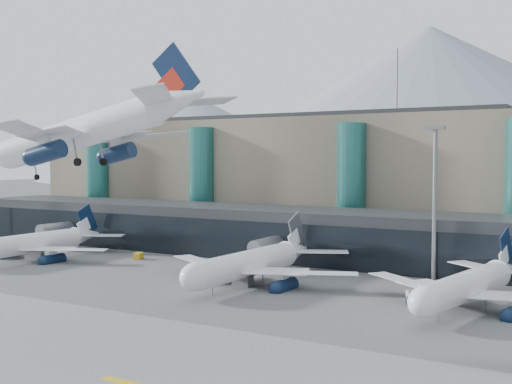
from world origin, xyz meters
TOP-DOWN VIEW (x-y plane):
  - ground at (0.00, 0.00)m, footprint 900.00×900.00m
  - concourse at (-0.02, 57.73)m, footprint 170.00×27.00m
  - terminal_main at (-25.00, 90.00)m, footprint 130.00×30.00m
  - teal_towers at (-14.99, 74.01)m, footprint 116.40×19.40m
  - lightmast_mid at (30.00, 48.00)m, footprint 3.00×1.20m
  - hero_jet at (5.01, -3.71)m, footprint 31.66×32.37m
  - jet_parked_left at (-45.47, 32.45)m, footprint 35.75×34.51m
  - jet_parked_mid at (5.28, 32.51)m, footprint 37.30×36.39m
  - jet_parked_right at (39.73, 32.39)m, footprint 34.17×34.63m
  - veh_a at (-43.97, 29.06)m, footprint 3.79×3.04m
  - veh_b at (-27.31, 40.74)m, footprint 2.03×2.56m
  - veh_c at (5.08, 27.84)m, footprint 3.31×1.98m
  - veh_d at (34.18, 36.05)m, footprint 2.90×2.97m
  - veh_g at (30.89, 32.28)m, footprint 2.04×2.37m

SIDE VIEW (x-z plane):
  - ground at x=0.00m, z-range 0.00..0.00m
  - veh_g at x=30.89m, z-range 0.00..1.20m
  - veh_b at x=-27.31m, z-range 0.00..1.29m
  - veh_d at x=34.18m, z-range 0.00..1.55m
  - veh_c at x=5.08m, z-range 0.00..1.76m
  - veh_a at x=-43.97m, z-range 0.00..1.87m
  - jet_parked_right at x=39.73m, z-range -1.36..9.82m
  - jet_parked_left at x=-45.47m, z-range -1.40..10.11m
  - jet_parked_mid at x=5.28m, z-range -1.46..10.56m
  - concourse at x=-0.02m, z-range -0.03..9.97m
  - teal_towers at x=-14.99m, z-range -8.99..37.01m
  - lightmast_mid at x=30.00m, z-range 1.62..27.22m
  - terminal_main at x=-25.00m, z-range -0.06..30.94m
  - hero_jet at x=5.01m, z-range 19.37..29.81m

